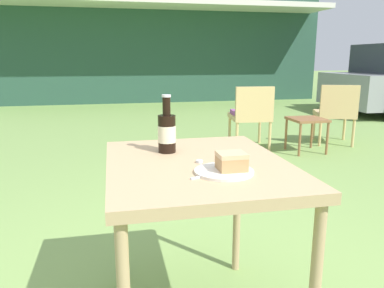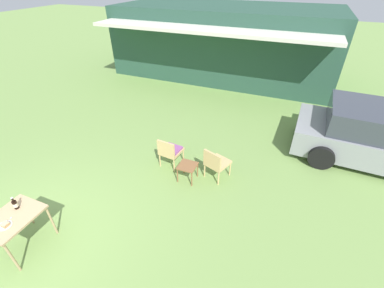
{
  "view_description": "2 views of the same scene",
  "coord_description": "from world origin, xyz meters",
  "px_view_note": "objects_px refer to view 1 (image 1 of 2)",
  "views": [
    {
      "loc": [
        -0.32,
        -1.41,
        1.16
      ],
      "look_at": [
        0.0,
        0.1,
        0.81
      ],
      "focal_mm": 35.0,
      "sensor_mm": 36.0,
      "label": 1
    },
    {
      "loc": [
        3.93,
        -1.49,
        4.23
      ],
      "look_at": [
        2.07,
        3.0,
        0.9
      ],
      "focal_mm": 24.0,
      "sensor_mm": 36.0,
      "label": 2
    }
  ],
  "objects_px": {
    "wicker_chair_plain": "(336,110)",
    "wicker_chair_cushioned": "(251,113)",
    "cake_on_plate": "(228,166)",
    "cola_bottle_near": "(167,132)",
    "garden_side_table": "(307,123)",
    "patio_table": "(197,180)"
  },
  "relations": [
    {
      "from": "garden_side_table",
      "to": "cake_on_plate",
      "type": "distance_m",
      "value": 3.57
    },
    {
      "from": "wicker_chair_plain",
      "to": "patio_table",
      "type": "bearing_deg",
      "value": 69.63
    },
    {
      "from": "wicker_chair_plain",
      "to": "patio_table",
      "type": "distance_m",
      "value": 4.07
    },
    {
      "from": "wicker_chair_plain",
      "to": "garden_side_table",
      "type": "bearing_deg",
      "value": 47.95
    },
    {
      "from": "cola_bottle_near",
      "to": "garden_side_table",
      "type": "bearing_deg",
      "value": 50.57
    },
    {
      "from": "garden_side_table",
      "to": "cake_on_plate",
      "type": "height_order",
      "value": "cake_on_plate"
    },
    {
      "from": "garden_side_table",
      "to": "cake_on_plate",
      "type": "bearing_deg",
      "value": -123.73
    },
    {
      "from": "garden_side_table",
      "to": "cola_bottle_near",
      "type": "bearing_deg",
      "value": -129.43
    },
    {
      "from": "patio_table",
      "to": "cola_bottle_near",
      "type": "xyz_separation_m",
      "value": [
        -0.09,
        0.18,
        0.17
      ]
    },
    {
      "from": "garden_side_table",
      "to": "patio_table",
      "type": "bearing_deg",
      "value": -126.31
    },
    {
      "from": "wicker_chair_plain",
      "to": "wicker_chair_cushioned",
      "type": "bearing_deg",
      "value": 19.22
    },
    {
      "from": "wicker_chair_plain",
      "to": "garden_side_table",
      "type": "relative_size",
      "value": 1.9
    },
    {
      "from": "garden_side_table",
      "to": "cola_bottle_near",
      "type": "xyz_separation_m",
      "value": [
        -2.14,
        -2.6,
        0.48
      ]
    },
    {
      "from": "wicker_chair_cushioned",
      "to": "garden_side_table",
      "type": "relative_size",
      "value": 1.9
    },
    {
      "from": "wicker_chair_plain",
      "to": "cola_bottle_near",
      "type": "bearing_deg",
      "value": 66.91
    },
    {
      "from": "cake_on_plate",
      "to": "wicker_chair_cushioned",
      "type": "bearing_deg",
      "value": 67.64
    },
    {
      "from": "cola_bottle_near",
      "to": "wicker_chair_cushioned",
      "type": "bearing_deg",
      "value": 62.6
    },
    {
      "from": "patio_table",
      "to": "garden_side_table",
      "type": "bearing_deg",
      "value": 53.69
    },
    {
      "from": "wicker_chair_cushioned",
      "to": "cola_bottle_near",
      "type": "distance_m",
      "value": 3.33
    },
    {
      "from": "cola_bottle_near",
      "to": "wicker_chair_plain",
      "type": "bearing_deg",
      "value": 46.87
    },
    {
      "from": "wicker_chair_plain",
      "to": "cake_on_plate",
      "type": "xyz_separation_m",
      "value": [
        -2.56,
        -3.26,
        0.32
      ]
    },
    {
      "from": "wicker_chair_cushioned",
      "to": "patio_table",
      "type": "height_order",
      "value": "wicker_chair_cushioned"
    }
  ]
}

